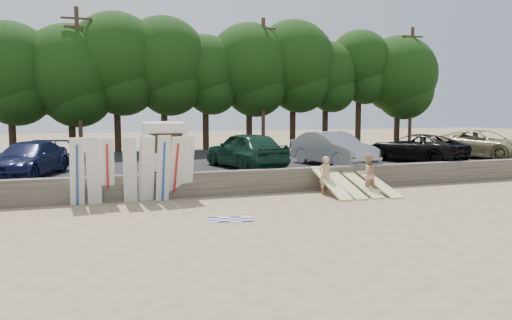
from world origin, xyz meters
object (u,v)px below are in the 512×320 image
object	(u,v)px
car_0	(28,159)
car_3	(415,148)
box_trailer	(164,145)
car_4	(483,144)
car_1	(245,150)
beachgoer_a	(325,175)
cooler	(358,188)
car_2	(333,149)
beachgoer_b	(367,174)

from	to	relation	value
car_0	car_3	world-z (taller)	car_3
box_trailer	car_4	xyz separation A→B (m)	(18.52, 0.98, -0.46)
car_1	car_0	bearing A→B (deg)	-13.78
box_trailer	beachgoer_a	size ratio (longest dim) A/B	2.32
car_1	cooler	size ratio (longest dim) A/B	13.67
car_2	cooler	size ratio (longest dim) A/B	13.57
car_0	car_2	xyz separation A→B (m)	(14.05, -0.58, 0.12)
car_1	car_4	distance (m)	14.49
beachgoer_a	cooler	xyz separation A→B (m)	(1.57, -0.03, -0.64)
box_trailer	car_1	xyz separation A→B (m)	(4.03, 0.76, -0.38)
car_1	beachgoer_b	size ratio (longest dim) A/B	3.06
beachgoer_a	car_1	bearing A→B (deg)	-69.27
box_trailer	car_2	bearing A→B (deg)	6.60
car_1	car_3	distance (m)	9.56
car_1	cooler	world-z (taller)	car_1
box_trailer	car_1	world-z (taller)	box_trailer
car_2	beachgoer_a	distance (m)	4.44
car_0	cooler	size ratio (longest dim) A/B	13.20
car_1	beachgoer_a	world-z (taller)	car_1
cooler	box_trailer	bearing A→B (deg)	179.48
car_1	cooler	bearing A→B (deg)	118.28
box_trailer	car_2	xyz separation A→B (m)	(8.47, 0.29, -0.42)
car_2	car_4	world-z (taller)	car_2
car_0	cooler	world-z (taller)	car_0
car_0	car_3	distance (m)	19.17
car_1	cooler	xyz separation A→B (m)	(3.74, -4.24, -1.43)
cooler	car_4	bearing A→B (deg)	46.11
cooler	car_2	bearing A→B (deg)	102.97
car_4	beachgoer_a	world-z (taller)	car_4
car_3	beachgoer_a	distance (m)	8.46
car_1	car_3	world-z (taller)	car_1
cooler	car_3	bearing A→B (deg)	58.66
car_2	beachgoer_b	xyz separation A→B (m)	(-0.65, -4.37, -0.70)
car_2	car_3	bearing A→B (deg)	-7.61
car_0	beachgoer_a	distance (m)	12.55
cooler	beachgoer_a	bearing A→B (deg)	-157.56
car_4	car_1	bearing A→B (deg)	163.65
box_trailer	beachgoer_b	distance (m)	8.90
car_2	cooler	xyz separation A→B (m)	(-0.71, -3.77, -1.39)
car_1	beachgoer_a	size ratio (longest dim) A/B	3.26
car_3	car_1	bearing A→B (deg)	-21.06
box_trailer	car_1	bearing A→B (deg)	15.37
beachgoer_a	cooler	bearing A→B (deg)	172.36
car_3	cooler	xyz separation A→B (m)	(-5.82, -4.09, -1.29)
car_4	beachgoer_a	size ratio (longest dim) A/B	3.64
car_1	cooler	distance (m)	5.83
beachgoer_a	car_4	bearing A→B (deg)	-166.74
car_2	beachgoer_a	size ratio (longest dim) A/B	3.23
car_2	beachgoer_a	world-z (taller)	car_2
car_2	beachgoer_a	bearing A→B (deg)	-132.59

